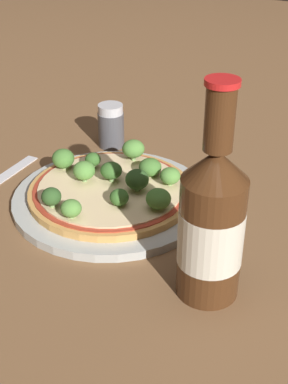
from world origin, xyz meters
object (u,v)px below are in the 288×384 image
(pepper_shaker, at_px, (111,126))
(fork, at_px, (1,178))
(pizza, at_px, (111,190))
(beer_bottle, at_px, (212,223))

(pepper_shaker, xyz_separation_m, fork, (-0.09, -0.18, -0.03))
(pizza, bearing_deg, beer_bottle, -30.20)
(pizza, height_order, pepper_shaker, pepper_shaker)
(pepper_shaker, relative_size, fork, 0.46)
(beer_bottle, relative_size, pepper_shaker, 3.30)
(pizza, relative_size, fork, 1.43)
(fork, bearing_deg, beer_bottle, -104.87)
(beer_bottle, xyz_separation_m, pepper_shaker, (-0.28, 0.27, -0.05))
(pizza, height_order, beer_bottle, beer_bottle)
(beer_bottle, relative_size, fork, 1.52)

